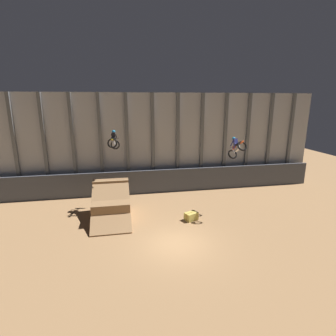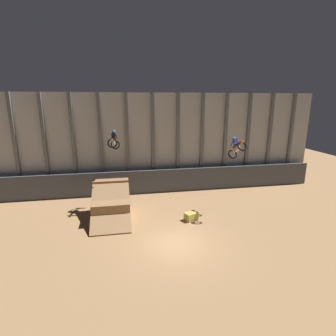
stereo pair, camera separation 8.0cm
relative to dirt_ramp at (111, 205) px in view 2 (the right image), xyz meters
The scene contains 7 objects.
ground_plane 6.21m from the dirt_ramp, 51.21° to the right, with size 60.00×60.00×0.00m, color #9E754C.
arena_back_wall 7.52m from the dirt_ramp, 54.19° to the left, with size 32.00×0.40×9.07m.
lower_barrier 5.88m from the dirt_ramp, 49.09° to the left, with size 31.36×0.20×2.19m.
dirt_ramp is the anchor object (origin of this frame).
rider_bike_left_air 4.78m from the dirt_ramp, 76.18° to the left, with size 0.95×1.76×1.60m.
rider_bike_right_air 10.04m from the dirt_ramp, ahead, with size 0.92×1.76×1.67m.
hay_bale_trackside 5.95m from the dirt_ramp, 17.43° to the right, with size 1.07×0.92×0.57m.
Camera 2 is at (-3.03, -13.79, 8.36)m, focal length 28.00 mm.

